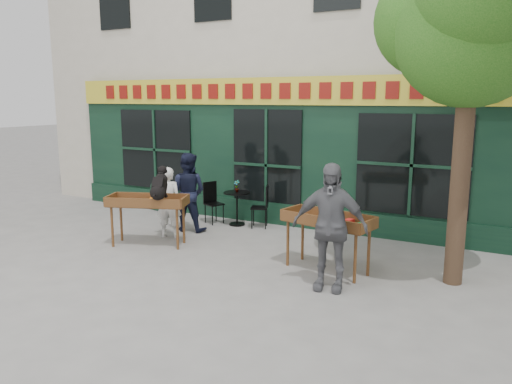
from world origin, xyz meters
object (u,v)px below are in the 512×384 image
at_px(bistro_table, 237,202).
at_px(dog, 159,182).
at_px(man_left, 188,192).
at_px(woman, 169,202).
at_px(book_cart_center, 148,204).
at_px(man_right, 330,227).
at_px(book_cart_right, 328,223).

bearing_deg(bistro_table, dog, -99.87).
xyz_separation_m(bistro_table, man_left, (-0.70, -0.90, 0.31)).
height_order(woman, bistro_table, woman).
relative_size(bistro_table, man_left, 0.45).
bearing_deg(book_cart_center, man_right, -27.81).
distance_m(dog, bistro_table, 2.38).
distance_m(book_cart_center, man_right, 3.94).
relative_size(man_right, bistro_table, 2.54).
xyz_separation_m(woman, man_left, (0.04, 0.62, 0.12)).
bearing_deg(woman, book_cart_right, 153.15).
xyz_separation_m(book_cart_center, dog, (0.35, -0.05, 0.47)).
height_order(book_cart_right, man_right, man_right).
bearing_deg(book_cart_right, man_left, 176.00).
bearing_deg(dog, bistro_table, 59.61).
xyz_separation_m(book_cart_right, man_right, (0.30, -0.75, 0.14)).
bearing_deg(bistro_table, woman, -115.80).
bearing_deg(book_cart_center, man_left, 67.82).
distance_m(book_cart_center, bistro_table, 2.31).
height_order(man_right, man_left, man_right).
bearing_deg(man_right, book_cart_right, 103.81).
bearing_deg(book_cart_center, book_cart_right, -16.54).
distance_m(book_cart_center, woman, 0.66).
distance_m(woman, man_left, 0.64).
distance_m(man_right, man_left, 4.25).
xyz_separation_m(book_cart_right, man_left, (-3.57, 1.02, 0.03)).
bearing_deg(woman, book_cart_center, 69.48).
xyz_separation_m(book_cart_center, bistro_table, (0.74, 2.17, -0.28)).
distance_m(book_cart_right, bistro_table, 3.46).
xyz_separation_m(dog, man_left, (-0.31, 1.32, -0.44)).
relative_size(dog, book_cart_right, 0.38).
distance_m(book_cart_center, man_left, 1.28).
relative_size(book_cart_center, bistro_table, 2.13).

